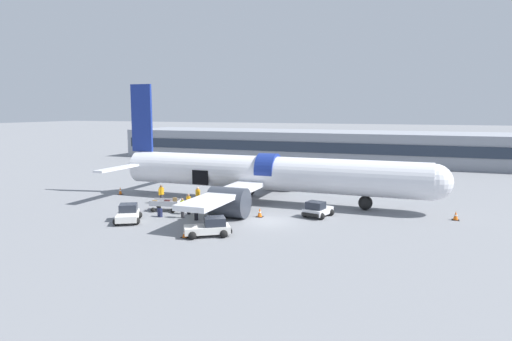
# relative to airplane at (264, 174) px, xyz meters

# --- Properties ---
(ground_plane) EXTENTS (500.00, 500.00, 0.00)m
(ground_plane) POSITION_rel_airplane_xyz_m (3.03, -6.99, -2.67)
(ground_plane) COLOR slate
(terminal_strip) EXTENTS (82.62, 13.90, 5.04)m
(terminal_strip) POSITION_rel_airplane_xyz_m (3.03, 37.34, -0.15)
(terminal_strip) COLOR gray
(terminal_strip) RESTS_ON ground_plane
(airplane) EXTENTS (32.52, 26.39, 11.33)m
(airplane) POSITION_rel_airplane_xyz_m (0.00, 0.00, 0.00)
(airplane) COLOR silver
(airplane) RESTS_ON ground_plane
(baggage_tug_lead) EXTENTS (3.49, 2.95, 1.31)m
(baggage_tug_lead) POSITION_rel_airplane_xyz_m (0.55, -12.41, -2.08)
(baggage_tug_lead) COLOR silver
(baggage_tug_lead) RESTS_ON ground_plane
(baggage_tug_mid) EXTENTS (2.88, 3.43, 1.32)m
(baggage_tug_mid) POSITION_rel_airplane_xyz_m (-7.29, -11.04, -2.08)
(baggage_tug_mid) COLOR silver
(baggage_tug_mid) RESTS_ON ground_plane
(baggage_tug_rear) EXTENTS (2.46, 2.94, 1.31)m
(baggage_tug_rear) POSITION_rel_airplane_xyz_m (6.22, -4.08, -2.09)
(baggage_tug_rear) COLOR silver
(baggage_tug_rear) RESTS_ON ground_plane
(baggage_cart_loading) EXTENTS (3.52, 2.23, 1.18)m
(baggage_cart_loading) POSITION_rel_airplane_xyz_m (-6.58, -6.62, -2.15)
(baggage_cart_loading) COLOR silver
(baggage_cart_loading) RESTS_ON ground_plane
(ground_crew_loader_a) EXTENTS (0.61, 0.57, 1.83)m
(ground_crew_loader_a) POSITION_rel_airplane_xyz_m (-4.74, -4.27, -1.70)
(ground_crew_loader_a) COLOR black
(ground_crew_loader_a) RESTS_ON ground_plane
(ground_crew_loader_b) EXTENTS (0.42, 0.60, 1.73)m
(ground_crew_loader_b) POSITION_rel_airplane_xyz_m (-4.11, -7.08, -1.76)
(ground_crew_loader_b) COLOR black
(ground_crew_loader_b) RESTS_ON ground_plane
(ground_crew_driver) EXTENTS (0.54, 0.54, 1.68)m
(ground_crew_driver) POSITION_rel_airplane_xyz_m (-2.50, -8.72, -1.78)
(ground_crew_driver) COLOR black
(ground_crew_driver) RESTS_ON ground_plane
(ground_crew_supervisor) EXTENTS (0.50, 0.54, 1.62)m
(ground_crew_supervisor) POSITION_rel_airplane_xyz_m (-3.91, -8.42, -1.81)
(ground_crew_supervisor) COLOR #2D2D33
(ground_crew_supervisor) RESTS_ON ground_plane
(ground_crew_helper) EXTENTS (0.52, 0.61, 1.76)m
(ground_crew_helper) POSITION_rel_airplane_xyz_m (-8.70, -4.11, -1.74)
(ground_crew_helper) COLOR #2D2D33
(ground_crew_helper) RESTS_ON ground_plane
(ground_crew_marshal) EXTENTS (0.63, 0.52, 1.82)m
(ground_crew_marshal) POSITION_rel_airplane_xyz_m (-2.46, -4.93, -1.71)
(ground_crew_marshal) COLOR #2D2D33
(ground_crew_marshal) RESTS_ON ground_plane
(suitcase_on_tarmac_upright) EXTENTS (0.55, 0.30, 0.68)m
(suitcase_on_tarmac_upright) POSITION_rel_airplane_xyz_m (-8.94, -7.97, -2.38)
(suitcase_on_tarmac_upright) COLOR #721951
(suitcase_on_tarmac_upright) RESTS_ON ground_plane
(suitcase_on_tarmac_spare) EXTENTS (0.53, 0.40, 0.84)m
(suitcase_on_tarmac_spare) POSITION_rel_airplane_xyz_m (-5.83, -8.78, -2.30)
(suitcase_on_tarmac_spare) COLOR #1E2347
(suitcase_on_tarmac_spare) RESTS_ON ground_plane
(safety_cone_nose) EXTENTS (0.56, 0.56, 0.73)m
(safety_cone_nose) POSITION_rel_airplane_xyz_m (16.79, -1.25, -2.32)
(safety_cone_nose) COLOR black
(safety_cone_nose) RESTS_ON ground_plane
(safety_cone_engine_left) EXTENTS (0.51, 0.51, 0.59)m
(safety_cone_engine_left) POSITION_rel_airplane_xyz_m (-0.81, -13.44, -2.39)
(safety_cone_engine_left) COLOR black
(safety_cone_engine_left) RESTS_ON ground_plane
(safety_cone_wingtip) EXTENTS (0.55, 0.55, 0.74)m
(safety_cone_wingtip) POSITION_rel_airplane_xyz_m (1.84, -5.87, -2.32)
(safety_cone_wingtip) COLOR black
(safety_cone_wingtip) RESTS_ON ground_plane
(safety_cone_tail) EXTENTS (0.45, 0.45, 0.78)m
(safety_cone_tail) POSITION_rel_airplane_xyz_m (-15.18, -1.77, -2.30)
(safety_cone_tail) COLOR black
(safety_cone_tail) RESTS_ON ground_plane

